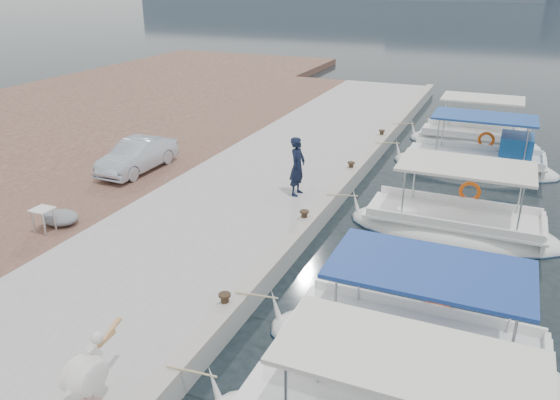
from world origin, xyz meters
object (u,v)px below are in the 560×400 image
(fishing_caique_e, at_px, (473,142))
(fishing_caique_d, at_px, (477,165))
(fishing_caique_c, at_px, (452,229))
(pelican, at_px, (87,373))
(fisherman, at_px, (297,166))
(fishing_caique_b, at_px, (412,356))
(parked_car, at_px, (137,156))

(fishing_caique_e, bearing_deg, fishing_caique_d, -83.36)
(fishing_caique_c, bearing_deg, pelican, -115.07)
(pelican, height_order, fisherman, fisherman)
(fishing_caique_b, xyz_separation_m, fisherman, (-5.09, 6.51, 1.37))
(fishing_caique_e, distance_m, pelican, 21.13)
(fishing_caique_e, height_order, pelican, fishing_caique_e)
(fishing_caique_b, bearing_deg, parked_car, 150.88)
(fishing_caique_c, height_order, parked_car, fishing_caique_c)
(fishing_caique_c, xyz_separation_m, parked_car, (-11.52, -0.14, 0.97))
(fishing_caique_b, bearing_deg, pelican, -141.20)
(fishing_caique_b, height_order, fisherman, fisherman)
(fishing_caique_c, relative_size, parked_car, 1.77)
(fishing_caique_d, bearing_deg, fishing_caique_c, -91.55)
(fisherman, xyz_separation_m, parked_car, (-6.40, -0.11, -0.40))
(fishing_caique_c, xyz_separation_m, fisherman, (-5.12, -0.03, 1.37))
(fishing_caique_e, xyz_separation_m, pelican, (-4.64, -20.59, 0.98))
(fishing_caique_e, xyz_separation_m, parked_car, (-11.27, -10.29, 0.97))
(fishing_caique_b, bearing_deg, fishing_caique_d, 89.09)
(fishing_caique_d, height_order, pelican, fishing_caique_d)
(fishing_caique_e, bearing_deg, pelican, -102.70)
(fishing_caique_e, relative_size, fisherman, 2.97)
(fishing_caique_c, bearing_deg, fisherman, -179.64)
(fishing_caique_b, relative_size, fishing_caique_d, 0.97)
(fishing_caique_c, bearing_deg, parked_car, -179.29)
(fishing_caique_d, bearing_deg, parked_car, -150.31)
(fishing_caique_e, distance_m, fisherman, 11.37)
(pelican, bearing_deg, fishing_caique_b, 38.80)
(fishing_caique_c, height_order, fisherman, fisherman)
(fishing_caique_d, distance_m, pelican, 17.73)
(parked_car, bearing_deg, fishing_caique_b, -28.32)
(fishing_caique_b, xyz_separation_m, pelican, (-4.86, -3.90, 0.98))
(fishing_caique_b, relative_size, parked_car, 1.75)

